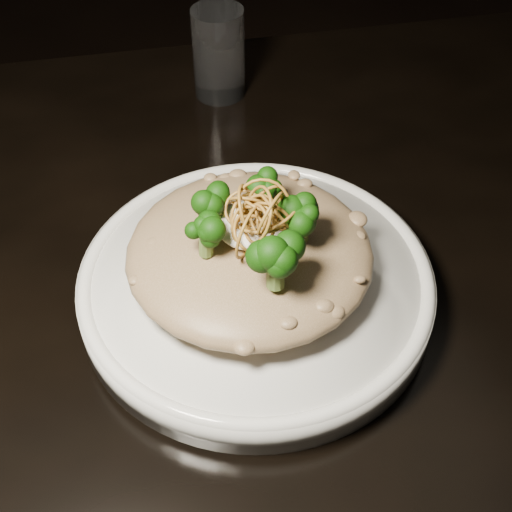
{
  "coord_description": "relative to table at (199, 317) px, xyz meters",
  "views": [
    {
      "loc": [
        -0.03,
        -0.47,
        1.24
      ],
      "look_at": [
        0.05,
        -0.06,
        0.81
      ],
      "focal_mm": 50.0,
      "sensor_mm": 36.0,
      "label": 1
    }
  ],
  "objects": [
    {
      "name": "cheese",
      "position": [
        0.05,
        -0.05,
        0.17
      ],
      "size": [
        0.06,
        0.06,
        0.02
      ],
      "primitive_type": "ellipsoid",
      "color": "white",
      "rests_on": "risotto"
    },
    {
      "name": "broccoli",
      "position": [
        0.04,
        -0.06,
        0.19
      ],
      "size": [
        0.14,
        0.14,
        0.05
      ],
      "primitive_type": null,
      "color": "black",
      "rests_on": "risotto"
    },
    {
      "name": "table",
      "position": [
        0.0,
        0.0,
        0.0
      ],
      "size": [
        1.1,
        0.8,
        0.75
      ],
      "color": "black",
      "rests_on": "ground"
    },
    {
      "name": "drinking_glass",
      "position": [
        0.07,
        0.28,
        0.14
      ],
      "size": [
        0.08,
        0.08,
        0.11
      ],
      "primitive_type": "cylinder",
      "rotation": [
        0.0,
        0.0,
        0.34
      ],
      "color": "silver",
      "rests_on": "table"
    },
    {
      "name": "plate",
      "position": [
        0.05,
        -0.06,
        0.1
      ],
      "size": [
        0.31,
        0.31,
        0.03
      ],
      "primitive_type": "cylinder",
      "color": "white",
      "rests_on": "table"
    },
    {
      "name": "risotto",
      "position": [
        0.04,
        -0.05,
        0.14
      ],
      "size": [
        0.21,
        0.21,
        0.05
      ],
      "primitive_type": "ellipsoid",
      "color": "brown",
      "rests_on": "plate"
    },
    {
      "name": "shallots",
      "position": [
        0.05,
        -0.06,
        0.2
      ],
      "size": [
        0.06,
        0.06,
        0.04
      ],
      "primitive_type": null,
      "color": "brown",
      "rests_on": "cheese"
    }
  ]
}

